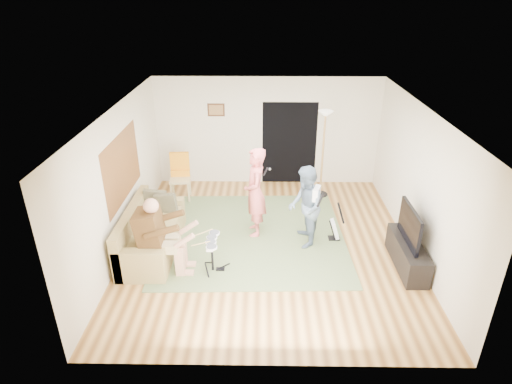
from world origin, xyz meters
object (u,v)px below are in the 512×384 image
(guitarist, at_px, (305,207))
(singer, at_px, (255,193))
(television, at_px, (410,225))
(torchiere_lamp, at_px, (324,139))
(guitar_spare, at_px, (335,229))
(dining_chair, at_px, (181,183))
(sofa, at_px, (148,237))
(drum_kit, at_px, (212,257))
(tv_cabinet, at_px, (407,254))

(guitarist, bearing_deg, singer, -114.22)
(singer, distance_m, television, 2.94)
(singer, bearing_deg, guitarist, 62.05)
(guitarist, xyz_separation_m, torchiere_lamp, (0.59, 2.18, 0.62))
(guitarist, relative_size, guitar_spare, 1.95)
(dining_chair, xyz_separation_m, television, (4.50, -2.71, 0.46))
(guitar_spare, bearing_deg, sofa, -173.22)
(drum_kit, distance_m, television, 3.50)
(guitarist, xyz_separation_m, dining_chair, (-2.75, 1.97, -0.42))
(singer, relative_size, tv_cabinet, 1.31)
(drum_kit, relative_size, torchiere_lamp, 0.32)
(drum_kit, bearing_deg, guitarist, 28.52)
(sofa, relative_size, guitar_spare, 2.61)
(guitarist, distance_m, tv_cabinet, 2.03)
(sofa, relative_size, drum_kit, 3.22)
(dining_chair, bearing_deg, television, -36.13)
(singer, distance_m, torchiere_lamp, 2.42)
(sofa, distance_m, television, 4.80)
(dining_chair, height_order, tv_cabinet, dining_chair)
(drum_kit, bearing_deg, singer, 60.62)
(television, bearing_deg, singer, 157.48)
(dining_chair, relative_size, tv_cabinet, 0.79)
(television, bearing_deg, torchiere_lamp, 111.72)
(torchiere_lamp, bearing_deg, drum_kit, -126.39)
(singer, height_order, television, singer)
(tv_cabinet, bearing_deg, sofa, 174.49)
(drum_kit, height_order, guitar_spare, guitar_spare)
(drum_kit, height_order, dining_chair, dining_chair)
(guitar_spare, bearing_deg, torchiere_lamp, 91.40)
(sofa, distance_m, tv_cabinet, 4.82)
(guitarist, xyz_separation_m, television, (1.75, -0.74, 0.04))
(sofa, xyz_separation_m, drum_kit, (1.30, -0.65, 0.00))
(sofa, bearing_deg, television, -5.57)
(sofa, height_order, dining_chair, dining_chair)
(singer, height_order, tv_cabinet, singer)
(guitarist, height_order, tv_cabinet, guitarist)
(drum_kit, xyz_separation_m, guitar_spare, (2.34, 1.08, -0.06))
(sofa, bearing_deg, torchiere_lamp, 34.40)
(drum_kit, height_order, tv_cabinet, drum_kit)
(singer, bearing_deg, television, 61.59)
(guitar_spare, distance_m, dining_chair, 3.85)
(sofa, relative_size, television, 2.13)
(drum_kit, bearing_deg, guitar_spare, 24.85)
(sofa, distance_m, dining_chair, 2.26)
(singer, distance_m, dining_chair, 2.45)
(sofa, height_order, singer, singer)
(torchiere_lamp, bearing_deg, dining_chair, -176.45)
(television, bearing_deg, drum_kit, -176.89)
(guitar_spare, distance_m, torchiere_lamp, 2.35)
(sofa, bearing_deg, dining_chair, 83.85)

